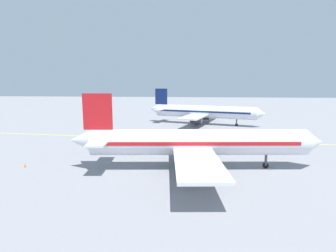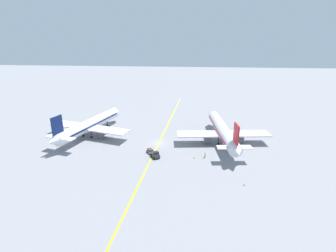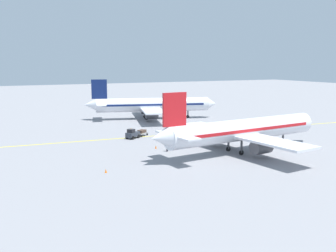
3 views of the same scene
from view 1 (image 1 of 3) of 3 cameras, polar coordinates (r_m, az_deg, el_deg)
name	(u,v)px [view 1 (image 1 of 3)]	position (r m, az deg, el deg)	size (l,w,h in m)	color
ground_plane	(184,140)	(56.94, 3.59, -2.97)	(400.00, 400.00, 0.00)	gray
apron_yellow_centreline	(184,140)	(56.93, 3.59, -2.97)	(0.40, 120.00, 0.01)	yellow
airplane_at_gate	(203,112)	(79.39, 7.56, 3.06)	(28.35, 34.93, 10.60)	silver
airplane_adjacent_stand	(196,143)	(36.99, 6.02, -3.64)	(28.40, 35.54, 10.60)	silver
baggage_tug_dark	(139,135)	(57.72, -6.31, -1.93)	(2.92, 3.33, 2.11)	#333842
baggage_cart_trailing	(153,134)	(59.00, -3.32, -1.80)	(2.60, 2.94, 1.24)	gray
ground_crew_worker	(129,150)	(44.72, -8.50, -5.17)	(0.29, 0.57, 1.68)	#23232D
traffic_cone_near_nose	(25,165)	(43.28, -28.68, -7.54)	(0.32, 0.32, 0.55)	orange
traffic_cone_mid_apron	(129,149)	(47.80, -8.55, -5.03)	(0.32, 0.32, 0.55)	orange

